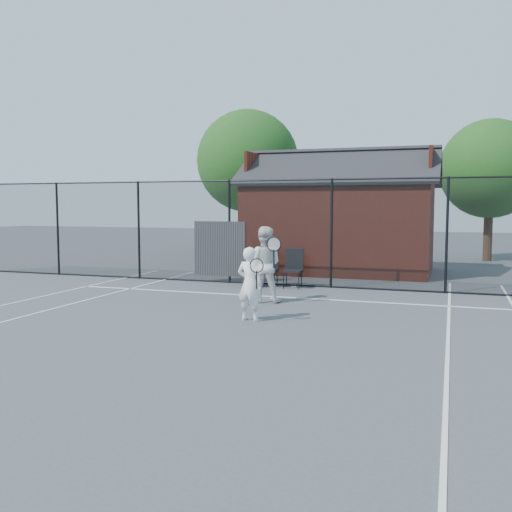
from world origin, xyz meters
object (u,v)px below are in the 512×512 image
(chair_left, at_px, (268,268))
(waste_bin, at_px, (252,274))
(player_back, at_px, (264,264))
(clubhouse, at_px, (340,225))
(chair_right, at_px, (293,269))
(player_front, at_px, (250,284))

(chair_left, height_order, waste_bin, chair_left)
(player_back, distance_m, chair_left, 2.51)
(clubhouse, distance_m, player_back, 6.85)
(chair_left, distance_m, chair_right, 0.70)
(player_front, height_order, chair_left, player_front)
(player_back, relative_size, chair_left, 1.68)
(player_back, relative_size, waste_bin, 2.40)
(player_front, xyz_separation_m, chair_left, (-1.07, 4.53, -0.20))
(clubhouse, bearing_deg, chair_right, -96.25)
(player_front, distance_m, waste_bin, 4.63)
(clubhouse, height_order, player_back, clubhouse)
(player_front, distance_m, chair_right, 4.55)
(player_front, distance_m, chair_left, 4.66)
(player_back, relative_size, chair_right, 1.69)
(player_front, xyz_separation_m, player_back, (-0.41, 2.14, 0.16))
(player_back, bearing_deg, clubhouse, 85.56)
(player_back, bearing_deg, player_front, -79.08)
(player_front, height_order, waste_bin, player_front)
(chair_right, bearing_deg, clubhouse, 79.55)
(chair_left, xyz_separation_m, chair_right, (0.70, 0.00, -0.00))
(player_back, bearing_deg, waste_bin, 116.00)
(chair_right, xyz_separation_m, waste_bin, (-1.13, -0.17, -0.16))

